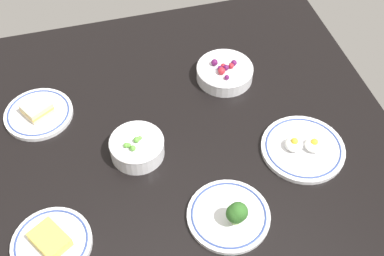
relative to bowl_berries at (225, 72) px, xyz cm
name	(u,v)px	position (x,y,z in cm)	size (l,w,h in cm)	color
dining_table	(192,137)	(15.12, 18.32, -4.36)	(110.71, 110.31, 4.00)	black
bowl_berries	(225,72)	(0.00, 0.00, 0.00)	(17.07, 17.07, 6.08)	silver
plate_eggs	(303,148)	(-11.90, 31.98, -1.29)	(22.41, 22.41, 4.82)	silver
bowl_peas	(137,147)	(30.96, 21.55, 0.55)	(14.47, 14.47, 6.57)	silver
plate_cheese	(51,243)	(55.37, 42.60, -1.07)	(18.73, 18.73, 4.21)	silver
plate_sandwich	(38,113)	(55.43, 0.88, -1.15)	(19.23, 19.23, 4.51)	silver
plate_broccoli	(231,215)	(13.24, 46.82, -0.41)	(20.23, 20.23, 8.07)	silver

